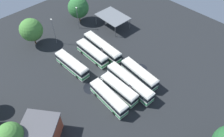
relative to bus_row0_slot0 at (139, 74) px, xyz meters
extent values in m
plane|color=black|center=(7.30, 5.35, -1.90)|extent=(92.81, 92.81, 0.00)
cube|color=silver|center=(-0.01, 0.00, -0.02)|extent=(11.37, 3.45, 3.16)
cube|color=beige|center=(-0.01, 0.00, 1.63)|extent=(10.91, 3.20, 0.14)
cube|color=black|center=(-0.01, 0.00, 0.49)|extent=(11.43, 3.49, 1.01)
cube|color=#2D8C4C|center=(-0.01, 0.00, -0.91)|extent=(11.43, 3.49, 0.63)
cube|color=black|center=(5.59, -0.43, 0.59)|extent=(0.22, 2.13, 1.16)
cylinder|color=black|center=(3.55, 0.93, -1.40)|extent=(1.02, 0.38, 1.00)
cylinder|color=black|center=(3.37, -1.46, -1.40)|extent=(1.02, 0.38, 1.00)
cylinder|color=black|center=(-3.38, 1.46, -1.40)|extent=(1.02, 0.38, 1.00)
cylinder|color=black|center=(-3.56, -0.93, -1.40)|extent=(1.02, 0.38, 1.00)
cube|color=silver|center=(-0.23, 3.92, -0.02)|extent=(14.30, 3.13, 3.16)
cube|color=beige|center=(-0.23, 3.92, 1.63)|extent=(13.72, 2.91, 0.14)
cube|color=black|center=(-0.23, 3.92, 0.49)|extent=(14.37, 3.18, 1.01)
cube|color=#2D8C4C|center=(-0.23, 3.92, -0.91)|extent=(14.37, 3.18, 0.63)
cube|color=black|center=(6.88, 3.65, 0.59)|extent=(0.14, 2.13, 1.16)
cube|color=#47474C|center=(-1.79, 3.98, -0.02)|extent=(1.00, 2.68, 3.04)
cylinder|color=black|center=(4.22, 4.95, -1.40)|extent=(1.01, 0.34, 1.00)
cylinder|color=black|center=(4.13, 2.56, -1.40)|extent=(1.01, 0.34, 1.00)
cylinder|color=black|center=(-4.58, 5.28, -1.40)|extent=(1.01, 0.34, 1.00)
cylinder|color=black|center=(-4.68, 2.89, -1.40)|extent=(1.01, 0.34, 1.00)
cube|color=silver|center=(0.16, 7.29, -0.02)|extent=(10.49, 2.65, 3.16)
cube|color=beige|center=(0.16, 7.29, 1.63)|extent=(10.07, 2.44, 0.14)
cube|color=black|center=(0.16, 7.29, 0.49)|extent=(10.54, 2.69, 1.01)
cube|color=#2D8C4C|center=(0.16, 7.29, -0.91)|extent=(10.54, 2.69, 0.63)
cube|color=black|center=(5.41, 7.27, 0.59)|extent=(0.07, 2.13, 1.16)
cylinder|color=black|center=(3.41, 8.47, -1.40)|extent=(1.00, 0.30, 1.00)
cylinder|color=black|center=(3.40, 6.08, -1.40)|extent=(1.00, 0.30, 1.00)
cylinder|color=black|center=(-3.09, 8.51, -1.40)|extent=(1.00, 0.30, 1.00)
cylinder|color=black|center=(-3.10, 6.12, -1.40)|extent=(1.00, 0.30, 1.00)
cube|color=silver|center=(0.06, 10.91, -0.02)|extent=(11.19, 3.23, 3.16)
cube|color=beige|center=(0.06, 10.91, 1.63)|extent=(10.74, 2.99, 0.14)
cube|color=black|center=(0.06, 10.91, 0.49)|extent=(11.25, 3.27, 1.01)
cube|color=#2D8C4C|center=(0.06, 10.91, -0.91)|extent=(11.25, 3.27, 0.63)
cube|color=black|center=(5.60, 10.59, 0.59)|extent=(0.18, 2.13, 1.16)
cylinder|color=black|center=(3.56, 11.91, -1.40)|extent=(1.02, 0.36, 1.00)
cylinder|color=black|center=(3.42, 9.52, -1.40)|extent=(1.02, 0.36, 1.00)
cylinder|color=black|center=(-3.29, 12.30, -1.40)|extent=(1.02, 0.36, 1.00)
cylinder|color=black|center=(-3.43, 9.91, -1.40)|extent=(1.02, 0.36, 1.00)
cube|color=silver|center=(14.72, -0.22, -0.02)|extent=(14.30, 3.17, 3.16)
cube|color=beige|center=(14.72, -0.22, 1.63)|extent=(13.73, 2.94, 0.14)
cube|color=black|center=(14.72, -0.22, 0.49)|extent=(14.37, 3.21, 1.01)
cube|color=#2D8C4C|center=(14.72, -0.22, -0.91)|extent=(14.37, 3.21, 0.63)
cube|color=black|center=(21.83, -0.51, 0.59)|extent=(0.15, 2.13, 1.16)
cube|color=#47474C|center=(13.15, -0.16, -0.02)|extent=(1.01, 2.68, 3.04)
cylinder|color=black|center=(19.17, 0.79, -1.40)|extent=(1.01, 0.34, 1.00)
cylinder|color=black|center=(19.07, -1.60, -1.40)|extent=(1.01, 0.34, 1.00)
cylinder|color=black|center=(10.36, 1.15, -1.40)|extent=(1.01, 0.34, 1.00)
cylinder|color=black|center=(10.27, -1.24, -1.40)|extent=(1.01, 0.34, 1.00)
cube|color=silver|center=(14.78, 3.57, -0.02)|extent=(11.29, 2.76, 3.16)
cube|color=beige|center=(14.78, 3.57, 1.63)|extent=(10.84, 2.54, 0.14)
cube|color=black|center=(14.78, 3.57, 0.49)|extent=(11.35, 2.80, 1.01)
cube|color=#2D8C4C|center=(14.78, 3.57, -0.91)|extent=(11.35, 2.80, 0.63)
cube|color=black|center=(20.42, 3.49, 0.59)|extent=(0.09, 2.13, 1.16)
cylinder|color=black|center=(18.28, 4.71, -1.40)|extent=(1.00, 0.31, 1.00)
cylinder|color=black|center=(18.25, 2.32, -1.40)|extent=(1.00, 0.31, 1.00)
cylinder|color=black|center=(11.31, 4.81, -1.40)|extent=(1.00, 0.31, 1.00)
cylinder|color=black|center=(11.27, 2.42, -1.40)|extent=(1.00, 0.31, 1.00)
cube|color=silver|center=(15.05, 10.59, -0.02)|extent=(11.35, 3.01, 3.16)
cube|color=beige|center=(15.05, 10.59, 1.63)|extent=(10.89, 2.79, 0.14)
cube|color=black|center=(15.05, 10.59, 0.49)|extent=(11.41, 3.06, 1.01)
cube|color=#2D8C4C|center=(15.05, 10.59, -0.91)|extent=(11.41, 3.06, 0.63)
cube|color=black|center=(20.69, 10.80, 0.59)|extent=(0.14, 2.13, 1.16)
cylinder|color=black|center=(18.49, 11.92, -1.40)|extent=(1.01, 0.34, 1.00)
cylinder|color=black|center=(18.58, 9.53, -1.40)|extent=(1.01, 0.34, 1.00)
cylinder|color=black|center=(11.52, 11.66, -1.40)|extent=(1.01, 0.34, 1.00)
cylinder|color=black|center=(11.60, 9.27, -1.40)|extent=(1.01, 0.34, 1.00)
cube|color=#4C4C51|center=(2.10, 28.41, 3.07)|extent=(12.13, 12.64, 0.36)
cube|color=black|center=(5.15, 24.57, -0.80)|extent=(1.45, 1.16, 2.20)
cube|color=slate|center=(22.13, -11.76, 2.02)|extent=(10.42, 7.61, 0.20)
cylinder|color=#59595B|center=(27.04, -8.46, 0.01)|extent=(0.20, 0.20, 3.83)
cylinder|color=#59595B|center=(26.90, -15.26, 0.01)|extent=(0.20, 0.20, 3.83)
cylinder|color=#59595B|center=(17.37, -8.27, 0.01)|extent=(0.20, 0.20, 3.83)
cylinder|color=#59595B|center=(17.23, -15.06, 0.01)|extent=(0.20, 0.20, 3.83)
cylinder|color=slate|center=(27.85, 7.34, 2.39)|extent=(0.16, 0.16, 8.59)
cube|color=silver|center=(27.85, 7.34, 6.86)|extent=(0.56, 0.28, 0.20)
cylinder|color=slate|center=(29.39, -2.69, 1.88)|extent=(0.16, 0.16, 7.56)
cube|color=silver|center=(29.39, -2.69, 5.84)|extent=(0.56, 0.28, 0.20)
cylinder|color=brown|center=(32.27, 12.29, -0.72)|extent=(0.44, 0.44, 2.37)
sphere|color=#478438|center=(32.27, 12.29, 3.38)|extent=(6.85, 6.85, 6.85)
cylinder|color=brown|center=(32.57, -5.59, -0.75)|extent=(0.44, 0.44, 2.30)
sphere|color=#2D6B33|center=(32.57, -5.59, 3.41)|extent=(7.09, 7.09, 7.09)
sphere|color=#478438|center=(4.86, 31.98, 3.44)|extent=(5.19, 5.19, 5.19)
cylinder|color=black|center=(6.41, 10.95, -1.90)|extent=(4.40, 4.40, 0.01)
cylinder|color=black|center=(2.12, -3.37, -1.90)|extent=(3.74, 3.74, 0.01)
cylinder|color=black|center=(16.06, 7.83, -1.90)|extent=(1.85, 1.85, 0.01)
camera|label=1|loc=(-21.55, 30.53, 40.93)|focal=33.71mm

